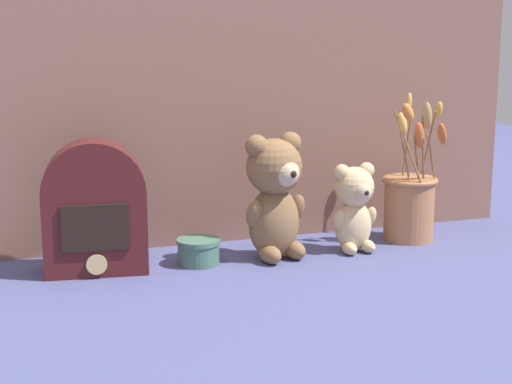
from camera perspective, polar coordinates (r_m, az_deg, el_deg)
ground_plane at (r=1.64m, az=0.23°, el=-4.91°), size 4.00×4.00×0.00m
backdrop_wall at (r=1.74m, az=-1.59°, el=5.84°), size 1.36×0.02×0.58m
teddy_bear_large at (r=1.62m, az=1.35°, el=-0.14°), size 0.15×0.13×0.26m
teddy_bear_medium at (r=1.69m, az=7.17°, el=-1.01°), size 0.10×0.10×0.19m
flower_vase at (r=1.80m, az=11.12°, el=-0.61°), size 0.15×0.15×0.33m
vintage_radio at (r=1.56m, az=-11.64°, el=-1.26°), size 0.21×0.12×0.26m
decorative_tin_tall at (r=1.60m, az=-4.19°, el=-4.33°), size 0.09×0.09×0.05m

